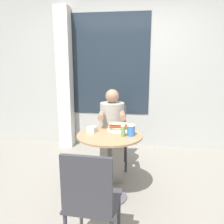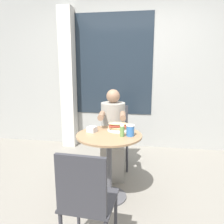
# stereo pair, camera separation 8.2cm
# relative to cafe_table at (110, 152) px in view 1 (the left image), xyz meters

# --- Properties ---
(ground_plane) EXTENTS (8.00, 8.00, 0.00)m
(ground_plane) POSITION_rel_cafe_table_xyz_m (0.00, 0.00, -0.53)
(ground_plane) COLOR gray
(storefront_wall) EXTENTS (8.00, 0.09, 2.80)m
(storefront_wall) POSITION_rel_cafe_table_xyz_m (-0.00, 1.71, 0.87)
(storefront_wall) COLOR #9E9E99
(storefront_wall) RESTS_ON ground_plane
(lattice_pillar) EXTENTS (0.23, 0.23, 2.40)m
(lattice_pillar) POSITION_rel_cafe_table_xyz_m (-0.99, 1.53, 0.67)
(lattice_pillar) COLOR beige
(lattice_pillar) RESTS_ON ground_plane
(cafe_table) EXTENTS (0.69, 0.69, 0.73)m
(cafe_table) POSITION_rel_cafe_table_xyz_m (0.00, 0.00, 0.00)
(cafe_table) COLOR #997551
(cafe_table) RESTS_ON ground_plane
(diner_chair) EXTENTS (0.42, 0.42, 0.87)m
(diner_chair) POSITION_rel_cafe_table_xyz_m (-0.05, 0.86, -0.01)
(diner_chair) COLOR #333338
(diner_chair) RESTS_ON ground_plane
(seated_diner) EXTENTS (0.36, 0.57, 1.15)m
(seated_diner) POSITION_rel_cafe_table_xyz_m (-0.04, 0.52, -0.03)
(seated_diner) COLOR gray
(seated_diner) RESTS_ON ground_plane
(empty_chair_across) EXTENTS (0.40, 0.40, 0.87)m
(empty_chair_across) POSITION_rel_cafe_table_xyz_m (-0.03, -0.82, -0.01)
(empty_chair_across) COLOR #333338
(empty_chair_across) RESTS_ON ground_plane
(sandwich_on_plate) EXTENTS (0.24, 0.24, 0.09)m
(sandwich_on_plate) POSITION_rel_cafe_table_xyz_m (0.07, 0.16, 0.24)
(sandwich_on_plate) COLOR white
(sandwich_on_plate) RESTS_ON cafe_table
(drink_cup) EXTENTS (0.09, 0.09, 0.12)m
(drink_cup) POSITION_rel_cafe_table_xyz_m (0.22, -0.02, 0.26)
(drink_cup) COLOR #336BB7
(drink_cup) RESTS_ON cafe_table
(napkin_box) EXTENTS (0.11, 0.11, 0.06)m
(napkin_box) POSITION_rel_cafe_table_xyz_m (-0.20, 0.06, 0.23)
(napkin_box) COLOR silver
(napkin_box) RESTS_ON cafe_table
(condiment_bottle) EXTENTS (0.05, 0.05, 0.14)m
(condiment_bottle) POSITION_rel_cafe_table_xyz_m (0.14, -0.05, 0.27)
(condiment_bottle) COLOR #66934C
(condiment_bottle) RESTS_ON cafe_table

